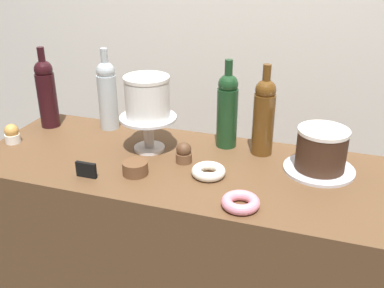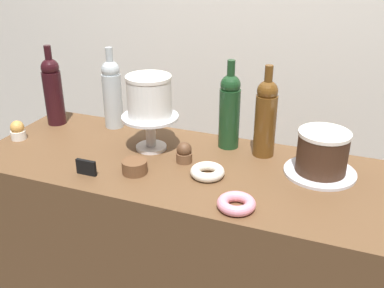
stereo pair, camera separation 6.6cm
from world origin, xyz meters
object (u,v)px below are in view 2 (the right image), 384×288
Objects in this scene: wine_bottle_clear at (112,93)px; wine_bottle_amber at (266,117)px; donut_sugar at (207,172)px; price_sign_chalkboard at (86,167)px; wine_bottle_green at (230,110)px; donut_pink at (236,204)px; cake_stand_pedestal at (150,127)px; chocolate_round_cake at (322,152)px; cupcake_caramel at (18,131)px; white_layer_cake at (149,96)px; cupcake_chocolate at (184,153)px; wine_bottle_dark_red at (53,90)px; cookie_stack at (135,167)px.

wine_bottle_amber is (0.63, -0.04, 0.00)m from wine_bottle_clear.
price_sign_chalkboard is at bearing -160.51° from donut_sugar.
wine_bottle_green is 2.91× the size of donut_sugar.
donut_sugar is (-0.14, 0.15, 0.00)m from donut_pink.
chocolate_round_cake is at bearing 2.57° from cake_stand_pedestal.
cupcake_caramel is 1.06× the size of price_sign_chalkboard.
wine_bottle_amber is at bearing 12.87° from cupcake_caramel.
wine_bottle_clear is (-0.84, 0.11, 0.06)m from chocolate_round_cake.
cake_stand_pedestal is 0.41m from wine_bottle_amber.
wine_bottle_clear is (-0.23, 0.14, 0.06)m from cake_stand_pedestal.
cupcake_caramel is 0.66× the size of donut_sugar.
white_layer_cake reaches higher than cupcake_chocolate.
wine_bottle_dark_red is at bearing 167.64° from cupcake_chocolate.
price_sign_chalkboard reaches higher than cookie_stack.
white_layer_cake is 1.90× the size of cookie_stack.
white_layer_cake is at bearing -177.43° from chocolate_round_cake.
white_layer_cake reaches higher than donut_sugar.
cupcake_chocolate reaches higher than cookie_stack.
wine_bottle_dark_red is at bearing 78.56° from cupcake_caramel.
wine_bottle_dark_red is 0.87m from wine_bottle_amber.
cupcake_chocolate is (-0.45, -0.08, -0.05)m from chocolate_round_cake.
white_layer_cake is at bearing 99.29° from cookie_stack.
cupcake_caramel is (-0.77, -0.23, -0.11)m from wine_bottle_green.
donut_pink is at bearing -32.97° from wine_bottle_clear.
chocolate_round_cake is at bearing 2.57° from white_layer_cake.
cupcake_caramel is at bearing 159.75° from price_sign_chalkboard.
price_sign_chalkboard is (-0.37, -0.38, -0.12)m from wine_bottle_green.
wine_bottle_amber is (0.87, 0.02, 0.00)m from wine_bottle_dark_red.
donut_pink is 0.21m from donut_sugar.
donut_pink is at bearing -2.01° from price_sign_chalkboard.
cookie_stack is 0.16m from price_sign_chalkboard.
white_layer_cake is 0.49m from wine_bottle_dark_red.
price_sign_chalkboard is (-0.26, -0.20, -0.01)m from cupcake_chocolate.
wine_bottle_amber is 0.31m from cupcake_chocolate.
cupcake_caramel is at bearing -168.34° from white_layer_cake.
wine_bottle_amber is (0.39, 0.10, 0.06)m from cake_stand_pedestal.
wine_bottle_clear reaches higher than cupcake_chocolate.
wine_bottle_clear is at bearing 153.26° from cupcake_chocolate.
wine_bottle_dark_red is at bearing 177.05° from chocolate_round_cake.
price_sign_chalkboard is at bearing -158.39° from chocolate_round_cake.
cake_stand_pedestal is at bearing -9.82° from wine_bottle_dark_red.
white_layer_cake is at bearing 160.09° from cupcake_chocolate.
wine_bottle_amber is 3.87× the size of cookie_stack.
chocolate_round_cake is 0.46m from cupcake_chocolate.
cake_stand_pedestal is at bearing -154.54° from wine_bottle_green.
cupcake_chocolate is 0.18m from cookie_stack.
cookie_stack is (-0.23, -0.06, 0.01)m from donut_sugar.
cupcake_chocolate and cupcake_caramel have the same top height.
wine_bottle_dark_red is at bearing 152.02° from cookie_stack.
white_layer_cake is at bearing 11.66° from cupcake_caramel.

